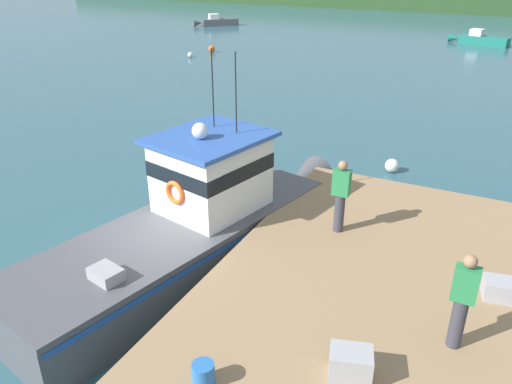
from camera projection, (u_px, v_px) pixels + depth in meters
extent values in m
plane|color=#2D5660|center=(175.00, 267.00, 11.94)|extent=(200.00, 200.00, 0.00)
cylinder|color=#4C3D2D|center=(324.00, 197.00, 14.14)|extent=(0.36, 0.36, 1.00)
cube|color=#937551|center=(382.00, 282.00, 9.52)|extent=(6.00, 9.00, 0.20)
cube|color=#4C4C51|center=(177.00, 251.00, 11.53)|extent=(4.22, 8.36, 1.10)
cone|color=#4C4C51|center=(301.00, 182.00, 14.94)|extent=(1.47, 2.00, 1.10)
cube|color=#234C9E|center=(176.00, 234.00, 11.33)|extent=(4.20, 8.20, 0.12)
cube|color=#4C4C51|center=(175.00, 228.00, 11.26)|extent=(4.26, 8.36, 0.12)
cube|color=silver|center=(212.00, 176.00, 11.74)|extent=(2.34, 2.57, 1.80)
cube|color=black|center=(211.00, 164.00, 11.60)|extent=(2.37, 2.59, 0.36)
cube|color=#2D56A8|center=(210.00, 137.00, 11.33)|extent=(2.64, 2.91, 0.10)
sphere|color=white|center=(200.00, 131.00, 11.02)|extent=(0.36, 0.36, 0.36)
cylinder|color=black|center=(213.00, 89.00, 11.47)|extent=(0.03, 0.03, 1.80)
cylinder|color=black|center=(236.00, 94.00, 11.07)|extent=(0.03, 0.03, 1.80)
cube|color=#939399|center=(106.00, 277.00, 9.36)|extent=(0.68, 0.56, 0.36)
torus|color=orange|center=(50.00, 278.00, 9.54)|extent=(0.67, 0.67, 0.12)
torus|color=#EA5119|center=(175.00, 193.00, 10.94)|extent=(0.55, 0.22, 0.54)
cube|color=#9E9EA3|center=(501.00, 289.00, 8.86)|extent=(0.67, 0.54, 0.35)
cube|color=#9E9EA3|center=(351.00, 364.00, 7.17)|extent=(0.70, 0.59, 0.48)
cylinder|color=#2866B2|center=(203.00, 374.00, 7.10)|extent=(0.32, 0.32, 0.34)
cylinder|color=#383842|center=(457.00, 323.00, 7.68)|extent=(0.22, 0.22, 0.86)
cube|color=#287F47|center=(466.00, 284.00, 7.38)|extent=(0.36, 0.22, 0.56)
sphere|color=#9E7051|center=(471.00, 261.00, 7.21)|extent=(0.20, 0.20, 0.20)
cylinder|color=#383842|center=(339.00, 213.00, 10.90)|extent=(0.22, 0.22, 0.86)
cube|color=#287F47|center=(342.00, 183.00, 10.59)|extent=(0.36, 0.22, 0.56)
sphere|color=#9E7051|center=(343.00, 165.00, 10.43)|extent=(0.20, 0.20, 0.20)
cube|color=#4C4C51|center=(220.00, 22.00, 50.09)|extent=(3.31, 3.27, 0.64)
cone|color=#4C4C51|center=(198.00, 23.00, 49.48)|extent=(1.08, 1.08, 0.64)
cube|color=silver|center=(214.00, 16.00, 49.67)|extent=(1.26, 1.26, 0.48)
cube|color=#196B5B|center=(484.00, 41.00, 39.75)|extent=(3.82, 1.98, 0.66)
cone|color=#196B5B|center=(455.00, 38.00, 41.08)|extent=(1.04, 0.86, 0.66)
cube|color=silver|center=(477.00, 32.00, 39.87)|extent=(1.10, 1.12, 0.50)
sphere|color=silver|center=(392.00, 166.00, 16.94)|extent=(0.46, 0.46, 0.46)
sphere|color=#EA5B19|center=(212.00, 49.00, 37.01)|extent=(0.48, 0.48, 0.48)
sphere|color=silver|center=(190.00, 55.00, 35.18)|extent=(0.37, 0.37, 0.37)
cube|color=#284723|center=(469.00, 1.00, 61.47)|extent=(120.00, 8.00, 2.40)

